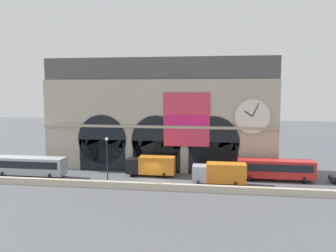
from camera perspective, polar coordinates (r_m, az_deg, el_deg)
ground_plane at (r=50.13m, az=-3.00°, el=-9.32°), size 200.00×200.00×0.00m
quay_parapet_wall at (r=45.79m, az=-4.10°, el=-10.23°), size 90.00×0.70×0.96m
station_building at (r=56.26m, az=-1.45°, el=1.82°), size 38.31×6.33×18.64m
bus_west at (r=55.81m, az=-22.54°, el=-6.30°), size 11.00×3.25×3.10m
box_truck_center at (r=52.33m, az=-2.84°, el=-6.73°), size 7.50×2.91×3.12m
box_truck_mideast at (r=48.13m, az=8.85°, el=-7.96°), size 7.50×2.91×3.12m
bus_east at (r=52.20m, az=17.93°, el=-6.97°), size 11.00×3.25×3.10m
street_lamp_quayside at (r=47.00m, az=-10.38°, el=-4.95°), size 0.44×0.44×6.90m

